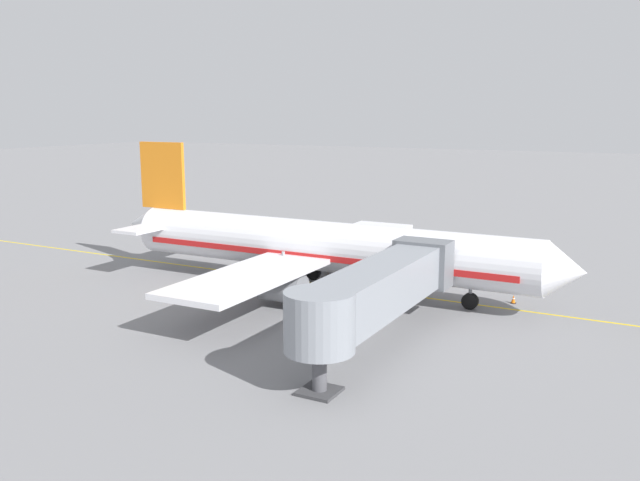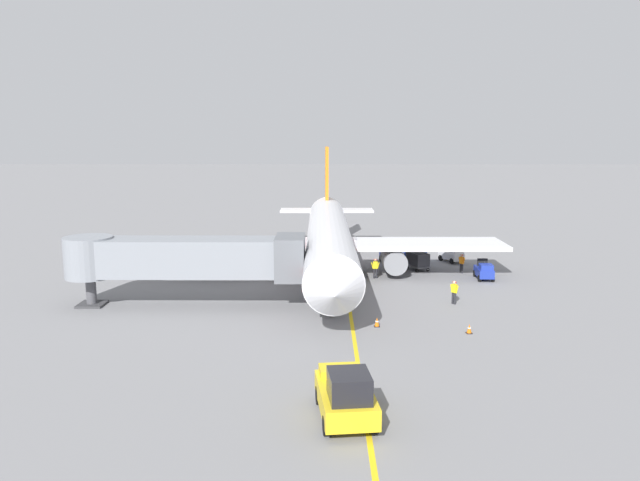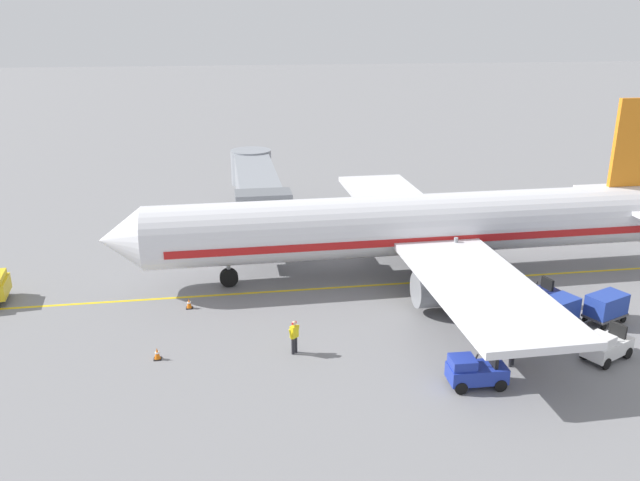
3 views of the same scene
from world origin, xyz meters
name	(u,v)px [view 2 (image 2 of 3)]	position (x,y,z in m)	size (l,w,h in m)	color
ground_plane	(344,272)	(0.00, 0.00, 0.00)	(400.00, 400.00, 0.00)	slate
gate_lead_in_line	(344,272)	(0.00, 0.00, 0.00)	(0.24, 80.00, 0.01)	gold
parked_airliner	(329,239)	(1.35, 1.63, 3.19)	(30.04, 37.23, 10.63)	silver
jet_bridge	(185,257)	(11.44, 10.72, 3.46)	(16.72, 3.50, 4.98)	gray
pushback_tractor	(346,395)	(0.86, 27.85, 1.10)	(2.68, 4.62, 2.40)	gold
baggage_tug_lead	(452,255)	(-10.33, -4.13, 0.71)	(2.16, 2.77, 1.62)	silver
baggage_tug_trailing	(484,271)	(-11.56, 2.83, 0.71)	(1.36, 2.54, 1.62)	#1E339E
baggage_tug_spare	(390,256)	(-4.44, -3.55, 0.71)	(1.83, 2.72, 1.62)	navy
baggage_cart_front	(418,260)	(-6.57, -0.69, 0.95)	(2.04, 2.94, 1.58)	#4C4C51
baggage_cart_second_in_train	(415,253)	(-6.80, -3.56, 0.95)	(2.04, 2.94, 1.58)	#4C4C51
baggage_cart_third_in_train	(411,248)	(-6.74, -6.34, 0.95)	(2.04, 2.94, 1.58)	#4C4C51
ground_crew_wing_walker	(454,291)	(-7.47, 10.22, 0.95)	(0.54, 0.61, 1.69)	#232328
ground_crew_loader	(375,267)	(-2.53, 2.47, 0.95)	(0.72, 0.25, 1.69)	#232328
ground_crew_marshaller	(462,262)	(-10.21, 0.47, 0.95)	(0.49, 0.64, 1.69)	#232328
safety_cone_nose_left	(377,322)	(-1.54, 15.37, 0.29)	(0.36, 0.36, 0.59)	black
safety_cone_nose_right	(469,329)	(-7.02, 16.65, 0.29)	(0.36, 0.36, 0.59)	black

